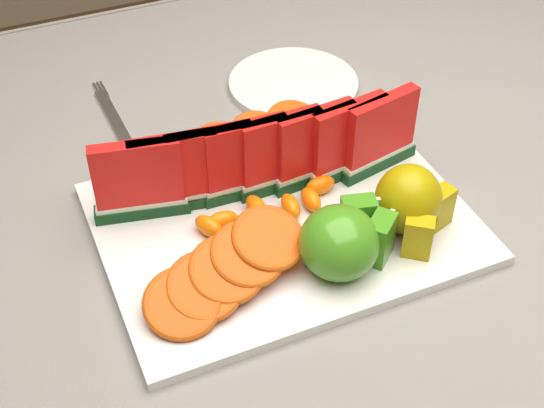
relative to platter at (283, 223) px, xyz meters
The scene contains 11 objects.
table 0.14m from the platter, 41.50° to the left, with size 1.40×0.90×0.75m.
tablecloth 0.09m from the platter, 41.50° to the left, with size 1.53×1.03×0.20m.
platter is the anchor object (origin of this frame).
apple_cluster 0.10m from the platter, 71.01° to the right, with size 0.12×0.10×0.08m.
pear_cluster 0.14m from the platter, 29.67° to the right, with size 0.10×0.10×0.08m.
side_plate 0.28m from the platter, 63.12° to the left, with size 0.22×0.22×0.01m.
fork 0.29m from the platter, 114.58° to the left, with size 0.02×0.20×0.00m.
watermelon_row 0.08m from the platter, 90.29° to the left, with size 0.39×0.07×0.10m.
orange_fan_front 0.12m from the platter, 143.28° to the right, with size 0.20×0.12×0.05m.
orange_fan_back 0.13m from the platter, 100.63° to the left, with size 0.27×0.09×0.04m.
tangerine_segments 0.03m from the platter, 143.56° to the left, with size 0.17×0.05×0.02m.
Camera 1 is at (-0.31, -0.61, 1.34)m, focal length 50.00 mm.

